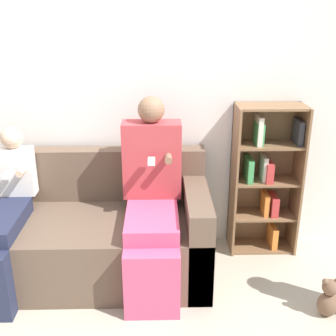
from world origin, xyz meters
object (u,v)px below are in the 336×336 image
(teddy_bear, at_px, (329,298))
(bookshelf, at_px, (265,177))
(couch, at_px, (64,235))
(adult_seated, at_px, (152,193))
(child_seated, at_px, (6,215))

(teddy_bear, bearing_deg, bookshelf, 105.38)
(couch, xyz_separation_m, bookshelf, (1.58, 0.33, 0.33))
(teddy_bear, bearing_deg, adult_seated, 157.62)
(adult_seated, xyz_separation_m, teddy_bear, (1.15, -0.47, -0.55))
(adult_seated, relative_size, bookshelf, 1.09)
(couch, relative_size, child_seated, 1.96)
(child_seated, height_order, bookshelf, bookshelf)
(couch, relative_size, bookshelf, 1.77)
(couch, distance_m, teddy_bear, 1.92)
(bookshelf, bearing_deg, couch, -168.36)
(adult_seated, relative_size, child_seated, 1.21)
(couch, bearing_deg, child_seated, -155.69)
(couch, distance_m, bookshelf, 1.64)
(couch, height_order, child_seated, child_seated)
(bookshelf, distance_m, teddy_bear, 1.05)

